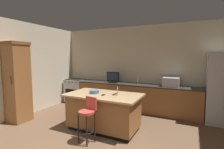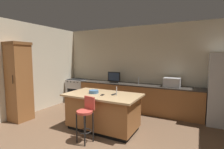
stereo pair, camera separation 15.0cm
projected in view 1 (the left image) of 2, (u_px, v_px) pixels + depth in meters
name	position (u px, v px, depth m)	size (l,w,h in m)	color
wall_back	(140.00, 68.00, 5.97)	(6.51, 0.12, 2.90)	beige
wall_left	(31.00, 69.00, 5.46)	(0.12, 4.50, 2.90)	beige
counter_back	(135.00, 97.00, 5.75)	(4.20, 0.62, 0.92)	brown
kitchen_island	(104.00, 111.00, 4.25)	(1.86, 1.06, 0.91)	black
range_oven	(76.00, 91.00, 6.84)	(0.79, 0.63, 0.94)	#B7BABF
cabinet_tower	(17.00, 81.00, 4.71)	(0.56, 0.57, 2.25)	brown
microwave	(171.00, 82.00, 5.19)	(0.48, 0.36, 0.28)	#B7BABF
tv_monitor	(113.00, 78.00, 5.99)	(0.47, 0.16, 0.38)	black
sink_faucet_back	(138.00, 80.00, 5.76)	(0.02, 0.02, 0.24)	#B2B2B7
sink_faucet_island	(118.00, 91.00, 4.02)	(0.02, 0.02, 0.22)	#B2B2B7
bar_stool_center	(88.00, 116.00, 3.58)	(0.34, 0.36, 0.98)	#B23D33
fruit_bowl	(94.00, 92.00, 4.28)	(0.24, 0.24, 0.08)	#3F668C
cell_phone	(103.00, 95.00, 4.08)	(0.07, 0.15, 0.01)	black
tv_remote	(115.00, 94.00, 4.13)	(0.04, 0.17, 0.02)	black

